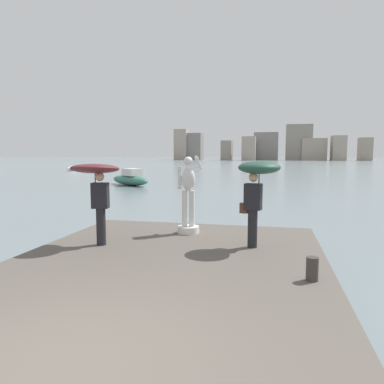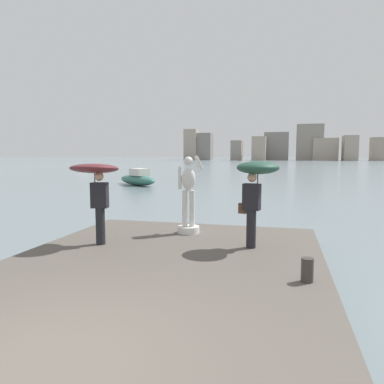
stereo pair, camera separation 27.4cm
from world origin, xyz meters
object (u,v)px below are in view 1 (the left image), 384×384
onlooker_right (257,179)px  mooring_bollard (312,269)px  boat_leftward (74,168)px  onlooker_left (96,179)px  statue_white_figure (188,201)px  boat_far (130,179)px

onlooker_right → mooring_bollard: bearing=-63.2°
onlooker_right → mooring_bollard: 2.66m
boat_leftward → onlooker_left: bearing=-59.1°
onlooker_left → mooring_bollard: (4.72, -1.50, -1.36)m
statue_white_figure → mooring_bollard: statue_white_figure is taller
onlooker_right → statue_white_figure: bearing=148.3°
onlooker_left → mooring_bollard: bearing=-17.6°
statue_white_figure → boat_leftward: 49.15m
statue_white_figure → mooring_bollard: (2.91, -3.20, -0.68)m
onlooker_left → boat_far: bearing=110.0°
statue_white_figure → boat_far: 20.16m
onlooker_right → boat_far: 22.10m
statue_white_figure → boat_leftward: (-27.32, 40.85, -0.92)m
onlooker_right → boat_leftward: (-29.20, 42.01, -1.61)m
onlooker_right → boat_far: onlooker_right is taller
statue_white_figure → boat_far: (-9.00, 18.03, -0.77)m
onlooker_left → boat_far: (-7.18, 19.73, -1.45)m
mooring_bollard → boat_far: (-11.90, 21.23, -0.09)m
boat_far → boat_leftward: size_ratio=0.86×
statue_white_figure → onlooker_left: 2.58m
onlooker_right → boat_far: size_ratio=0.42×
boat_far → statue_white_figure: bearing=-63.5°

